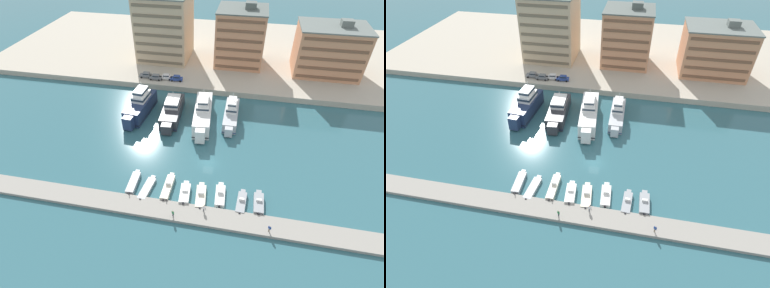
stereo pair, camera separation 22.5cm
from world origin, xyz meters
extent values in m
plane|color=#336670|center=(0.00, 0.00, 0.00)|extent=(400.00, 400.00, 0.00)
cube|color=#BCB29E|center=(0.00, 66.64, 0.91)|extent=(180.00, 70.00, 1.83)
cube|color=#9E998E|center=(0.00, -15.85, 0.34)|extent=(120.00, 4.65, 0.69)
cube|color=navy|center=(-22.40, 17.21, 2.15)|extent=(5.90, 14.62, 4.30)
cube|color=navy|center=(-23.09, 9.04, 2.26)|extent=(2.78, 2.57, 3.65)
cube|color=black|center=(-22.40, 17.21, 0.75)|extent=(5.96, 14.77, 0.24)
cube|color=white|center=(-22.30, 18.27, 5.17)|extent=(4.17, 6.28, 1.74)
cube|color=#233342|center=(-22.30, 18.27, 5.34)|extent=(4.22, 6.35, 0.63)
cube|color=white|center=(-22.30, 18.27, 6.75)|extent=(3.25, 4.90, 1.42)
cube|color=#233342|center=(-22.30, 18.27, 6.89)|extent=(3.29, 4.95, 0.51)
cylinder|color=silver|center=(-22.23, 19.17, 8.36)|extent=(0.16, 0.16, 1.80)
cube|color=navy|center=(-21.75, 24.77, 1.18)|extent=(4.07, 1.23, 0.20)
cube|color=#333338|center=(-13.13, 17.73, 1.62)|extent=(5.88, 15.24, 3.24)
cube|color=#333338|center=(-12.56, 9.18, 1.70)|extent=(2.85, 2.62, 2.75)
cube|color=#192347|center=(-13.13, 17.73, 0.57)|extent=(5.93, 15.39, 0.24)
cube|color=white|center=(-13.21, 18.85, 4.10)|extent=(4.23, 6.52, 1.72)
cube|color=#233342|center=(-13.21, 18.85, 4.27)|extent=(4.28, 6.58, 0.62)
cylinder|color=silver|center=(-13.27, 19.79, 5.86)|extent=(0.16, 0.16, 1.80)
cube|color=#333338|center=(-13.66, 25.64, 0.89)|extent=(4.21, 1.17, 0.20)
cube|color=white|center=(-4.18, 16.97, 2.12)|extent=(6.10, 17.94, 4.24)
cube|color=white|center=(-3.27, 7.21, 2.23)|extent=(2.66, 2.46, 3.60)
cube|color=black|center=(-4.18, 16.97, 0.74)|extent=(6.16, 18.12, 0.24)
cube|color=white|center=(-4.31, 18.29, 4.95)|extent=(4.17, 7.69, 1.42)
cube|color=#233342|center=(-4.31, 18.29, 5.09)|extent=(4.22, 7.76, 0.51)
cube|color=white|center=(-4.31, 18.29, 6.24)|extent=(3.25, 5.99, 1.17)
cube|color=#233342|center=(-4.31, 18.29, 6.36)|extent=(3.29, 6.06, 0.42)
cylinder|color=silver|center=(-4.41, 19.39, 7.73)|extent=(0.16, 0.16, 1.80)
cube|color=white|center=(-5.04, 26.18, 1.17)|extent=(3.88, 1.25, 0.20)
cube|color=silver|center=(3.56, 19.22, 1.44)|extent=(3.88, 14.32, 2.87)
cube|color=silver|center=(3.64, 11.23, 1.51)|extent=(2.08, 1.89, 2.44)
cube|color=#334C7F|center=(3.56, 19.22, 0.50)|extent=(3.92, 14.46, 0.24)
cube|color=white|center=(3.55, 20.29, 3.67)|extent=(2.97, 6.03, 1.58)
cube|color=#233342|center=(3.55, 20.29, 3.82)|extent=(3.01, 6.09, 0.57)
cube|color=white|center=(3.55, 20.29, 5.08)|extent=(2.32, 4.70, 1.24)
cube|color=#233342|center=(3.55, 20.29, 5.20)|extent=(2.35, 4.75, 0.44)
cylinder|color=silver|center=(3.54, 21.19, 6.59)|extent=(0.16, 0.16, 1.80)
cube|color=silver|center=(3.49, 26.81, 0.79)|extent=(3.19, 0.93, 0.20)
cube|color=#9EA3A8|center=(-15.10, -10.10, 0.48)|extent=(2.04, 6.13, 0.96)
cube|color=#9EA3A8|center=(-15.24, -6.72, 0.48)|extent=(1.02, 0.85, 0.82)
cube|color=black|center=(-14.96, -13.31, 0.63)|extent=(0.37, 0.29, 0.60)
cube|color=#9EA3A8|center=(-11.71, -11.07, 0.36)|extent=(2.48, 6.44, 0.71)
cube|color=#9EA3A8|center=(-11.33, -7.58, 0.36)|extent=(1.08, 0.92, 0.60)
cube|color=black|center=(-12.06, -14.37, 0.51)|extent=(0.39, 0.32, 0.60)
cube|color=beige|center=(-7.31, -10.04, 0.54)|extent=(1.71, 6.97, 1.07)
cube|color=beige|center=(-7.29, -6.22, 0.54)|extent=(0.93, 0.76, 0.91)
cube|color=silver|center=(-7.30, -9.52, 1.35)|extent=(0.93, 0.60, 0.57)
cube|color=#283847|center=(-7.30, -9.24, 1.44)|extent=(0.84, 0.08, 0.34)
cube|color=black|center=(-7.32, -13.70, 0.69)|extent=(0.36, 0.28, 0.60)
cube|color=white|center=(-3.30, -11.12, 0.55)|extent=(2.51, 5.36, 1.10)
cube|color=white|center=(-3.58, -8.13, 0.55)|extent=(1.20, 1.02, 0.93)
cube|color=silver|center=(-3.34, -10.73, 1.28)|extent=(1.17, 0.70, 0.36)
cube|color=#283847|center=(-3.37, -10.45, 1.33)|extent=(1.02, 0.17, 0.22)
cube|color=black|center=(-3.05, -13.88, 0.70)|extent=(0.38, 0.31, 0.60)
cube|color=beige|center=(0.11, -11.12, 0.42)|extent=(2.67, 6.19, 0.83)
cube|color=beige|center=(-0.24, -7.72, 0.42)|extent=(1.22, 1.04, 0.71)
cube|color=silver|center=(0.06, -10.67, 1.12)|extent=(1.19, 0.71, 0.56)
cube|color=#283847|center=(0.03, -10.39, 1.20)|extent=(1.03, 0.19, 0.34)
cube|color=black|center=(0.44, -14.28, 0.57)|extent=(0.39, 0.32, 0.60)
cube|color=white|center=(4.06, -10.04, 0.40)|extent=(2.34, 5.65, 0.80)
cube|color=white|center=(3.87, -6.87, 0.40)|extent=(1.16, 0.97, 0.68)
cube|color=silver|center=(4.03, -9.62, 1.08)|extent=(1.15, 0.66, 0.56)
cube|color=#283847|center=(4.02, -9.34, 1.17)|extent=(1.02, 0.14, 0.34)
cube|color=black|center=(4.22, -12.98, 0.55)|extent=(0.38, 0.30, 0.60)
cube|color=#9EA3A8|center=(8.54, -11.07, 0.40)|extent=(2.16, 5.63, 0.81)
cube|color=#9EA3A8|center=(8.74, -7.95, 0.40)|extent=(1.05, 0.88, 0.69)
cube|color=silver|center=(8.57, -10.66, 1.06)|extent=(1.03, 0.66, 0.50)
cube|color=#283847|center=(8.58, -10.38, 1.13)|extent=(0.91, 0.14, 0.30)
cube|color=black|center=(8.36, -14.01, 0.55)|extent=(0.38, 0.30, 0.60)
cube|color=#9EA3A8|center=(12.03, -10.77, 0.54)|extent=(2.06, 5.21, 1.08)
cube|color=#9EA3A8|center=(12.00, -7.78, 0.54)|extent=(1.11, 0.91, 0.92)
cube|color=silver|center=(12.03, -10.38, 1.30)|extent=(1.11, 0.61, 0.44)
cube|color=#283847|center=(12.03, -10.10, 1.37)|extent=(1.00, 0.09, 0.26)
cube|color=black|center=(12.06, -13.55, 0.69)|extent=(0.36, 0.28, 0.60)
cube|color=slate|center=(-26.82, 35.94, 2.55)|extent=(4.16, 1.84, 0.80)
cube|color=slate|center=(-26.67, 35.95, 3.29)|extent=(2.15, 1.63, 0.68)
cube|color=#1E2833|center=(-26.67, 35.95, 3.29)|extent=(2.11, 1.65, 0.37)
cylinder|color=black|center=(-28.14, 35.05, 2.15)|extent=(0.65, 0.24, 0.64)
cylinder|color=black|center=(-28.20, 36.75, 2.15)|extent=(0.65, 0.24, 0.64)
cylinder|color=black|center=(-25.44, 35.14, 2.15)|extent=(0.65, 0.24, 0.64)
cylinder|color=black|center=(-25.50, 36.84, 2.15)|extent=(0.65, 0.24, 0.64)
cube|color=slate|center=(-23.20, 35.05, 2.55)|extent=(4.12, 1.76, 0.80)
cube|color=slate|center=(-23.05, 35.05, 3.29)|extent=(2.12, 1.59, 0.68)
cube|color=#1E2833|center=(-23.05, 35.05, 3.29)|extent=(2.08, 1.60, 0.37)
cylinder|color=black|center=(-24.56, 34.22, 2.15)|extent=(0.64, 0.23, 0.64)
cylinder|color=black|center=(-24.53, 35.92, 2.15)|extent=(0.64, 0.23, 0.64)
cylinder|color=black|center=(-21.86, 34.18, 2.15)|extent=(0.64, 0.23, 0.64)
cylinder|color=black|center=(-21.83, 35.88, 2.15)|extent=(0.64, 0.23, 0.64)
cube|color=white|center=(-19.79, 35.92, 2.55)|extent=(4.19, 1.94, 0.80)
cube|color=white|center=(-19.64, 35.93, 3.29)|extent=(2.19, 1.68, 0.68)
cube|color=#1E2833|center=(-19.64, 35.93, 3.29)|extent=(2.15, 1.70, 0.37)
cylinder|color=black|center=(-21.09, 34.99, 2.15)|extent=(0.65, 0.26, 0.64)
cylinder|color=black|center=(-21.19, 36.69, 2.15)|extent=(0.65, 0.26, 0.64)
cylinder|color=black|center=(-18.39, 35.15, 2.15)|extent=(0.65, 0.26, 0.64)
cylinder|color=black|center=(-18.50, 36.85, 2.15)|extent=(0.65, 0.26, 0.64)
cube|color=#28428E|center=(-16.16, 35.59, 2.55)|extent=(4.20, 1.96, 0.80)
cube|color=#28428E|center=(-16.02, 35.60, 3.29)|extent=(2.19, 1.69, 0.68)
cube|color=#1E2833|center=(-16.02, 35.60, 3.29)|extent=(2.15, 1.70, 0.37)
cylinder|color=black|center=(-17.46, 34.65, 2.15)|extent=(0.65, 0.26, 0.64)
cylinder|color=black|center=(-17.57, 36.35, 2.15)|extent=(0.65, 0.26, 0.64)
cylinder|color=black|center=(-14.76, 34.83, 2.15)|extent=(0.65, 0.26, 0.64)
cylinder|color=black|center=(-14.87, 36.52, 2.15)|extent=(0.65, 0.26, 0.64)
cube|color=#C6AD89|center=(-24.54, 54.12, 12.84)|extent=(18.02, 17.64, 22.02)
cube|color=#6D5F4B|center=(-24.54, 45.20, 3.40)|extent=(16.58, 0.24, 0.90)
cube|color=#6D5F4B|center=(-24.54, 45.20, 6.55)|extent=(16.58, 0.24, 0.90)
cube|color=#6D5F4B|center=(-24.54, 45.20, 9.69)|extent=(16.58, 0.24, 0.90)
cube|color=#6D5F4B|center=(-24.54, 45.20, 12.84)|extent=(16.58, 0.24, 0.90)
cube|color=#6D5F4B|center=(-24.54, 45.20, 15.98)|extent=(16.58, 0.24, 0.90)
cube|color=#6D5F4B|center=(-24.54, 45.20, 19.13)|extent=(16.58, 0.24, 0.90)
cube|color=#6D5F4B|center=(-24.54, 45.20, 22.27)|extent=(16.58, 0.24, 0.90)
cube|color=tan|center=(2.80, 54.11, 11.09)|extent=(16.32, 15.54, 18.52)
cube|color=brown|center=(2.80, 46.24, 3.37)|extent=(15.01, 0.24, 0.90)
cube|color=brown|center=(2.80, 46.24, 6.46)|extent=(15.01, 0.24, 0.90)
cube|color=brown|center=(2.80, 46.24, 9.54)|extent=(15.01, 0.24, 0.90)
cube|color=brown|center=(2.80, 46.24, 12.63)|extent=(15.01, 0.24, 0.90)
cube|color=brown|center=(2.80, 46.24, 15.72)|extent=(15.01, 0.24, 0.90)
cube|color=brown|center=(2.80, 46.24, 18.80)|extent=(15.01, 0.24, 0.90)
cube|color=#56605B|center=(2.80, 54.11, 20.55)|extent=(16.64, 15.85, 0.40)
cube|color=#56605B|center=(5.25, 54.11, 21.75)|extent=(3.60, 3.20, 2.00)
cube|color=tan|center=(32.31, 51.80, 9.52)|extent=(21.31, 15.41, 15.39)
cube|color=brown|center=(32.31, 43.99, 3.37)|extent=(19.61, 0.24, 0.90)
cube|color=brown|center=(32.31, 43.99, 6.44)|extent=(19.61, 0.24, 0.90)
cube|color=brown|center=(32.31, 43.99, 9.52)|extent=(19.61, 0.24, 0.90)
cube|color=brown|center=(32.31, 43.99, 12.60)|extent=(19.61, 0.24, 0.90)
cube|color=brown|center=(32.31, 43.99, 15.68)|extent=(19.61, 0.24, 0.90)
cube|color=slate|center=(32.31, 51.80, 17.42)|extent=(21.74, 15.72, 0.40)
cube|color=slate|center=(35.51, 51.80, 18.62)|extent=(3.60, 3.20, 2.00)
cylinder|color=#7A6B56|center=(13.98, -17.06, 1.09)|extent=(0.13, 0.13, 0.80)
cylinder|color=#7A6B56|center=(14.11, -17.15, 1.09)|extent=(0.13, 0.13, 0.80)
cube|color=#2D4C99|center=(14.04, -17.10, 1.80)|extent=(0.49, 0.44, 0.61)
cylinder|color=#2D4C99|center=(13.82, -16.95, 1.75)|extent=(0.10, 0.10, 0.61)
cylinder|color=#2D4C99|center=(14.26, -17.26, 1.75)|extent=(0.10, 0.10, 0.61)
sphere|color=beige|center=(14.04, -17.10, 2.21)|extent=(0.22, 0.22, 0.22)
cylinder|color=#282D3D|center=(-4.29, -17.24, 1.09)|extent=(0.13, 0.13, 0.79)
cylinder|color=#282D3D|center=(-4.42, -17.16, 1.09)|extent=(0.13, 0.13, 0.79)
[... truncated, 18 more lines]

